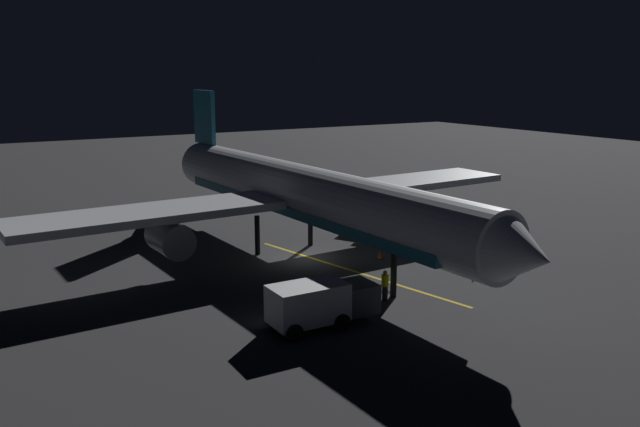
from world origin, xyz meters
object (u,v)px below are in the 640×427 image
Objects in this scene: catering_truck at (390,216)px; ground_crew_worker at (385,285)px; baggage_truck at (319,304)px; airliner at (300,194)px; traffic_cone_near_right at (474,274)px; traffic_cone_near_left at (380,255)px; traffic_cone_under_wing at (386,288)px.

ground_crew_worker is at bearing 51.94° from catering_truck.
airliner is at bearing -115.07° from baggage_truck.
traffic_cone_near_right is (-6.78, 9.79, -4.10)m from airliner.
traffic_cone_near_left is (-9.76, -8.26, -0.94)m from baggage_truck.
airliner is 10.16m from catering_truck.
traffic_cone_near_right is (-2.45, 6.45, 0.00)m from traffic_cone_near_left.
traffic_cone_near_right is at bearing -177.09° from ground_crew_worker.
baggage_truck reaches higher than traffic_cone_near_left.
traffic_cone_near_right is at bearing 110.76° from traffic_cone_near_left.
catering_truck is at bearing -166.46° from airliner.
baggage_truck is at bearing 64.93° from airliner.
baggage_truck reaches higher than traffic_cone_under_wing.
catering_truck is at bearing -132.22° from traffic_cone_near_left.
airliner is 73.48× the size of traffic_cone_near_left.
baggage_truck is (5.43, 11.60, -3.16)m from airliner.
ground_crew_worker is at bearing -164.26° from baggage_truck.
catering_truck is at bearing -102.36° from traffic_cone_near_right.
traffic_cone_near_left is (-4.33, 3.34, -4.10)m from airliner.
catering_truck is 3.65× the size of ground_crew_worker.
traffic_cone_near_left is (-4.64, -6.81, -0.64)m from ground_crew_worker.
airliner is 73.48× the size of traffic_cone_near_right.
traffic_cone_near_left is at bearing 142.35° from airliner.
airliner reaches higher than traffic_cone_near_left.
ground_crew_worker is (-5.12, -1.44, -0.31)m from baggage_truck.
baggage_truck is at bearing 43.05° from catering_truck.
airliner is 7.22× the size of baggage_truck.
baggage_truck is at bearing 15.74° from ground_crew_worker.
traffic_cone_under_wing is at bearing -6.80° from traffic_cone_near_right.
airliner is 73.48× the size of traffic_cone_under_wing.
traffic_cone_under_wing is at bearing 93.74° from airliner.
baggage_truck is 6.60m from traffic_cone_under_wing.
baggage_truck is 12.82m from traffic_cone_near_left.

